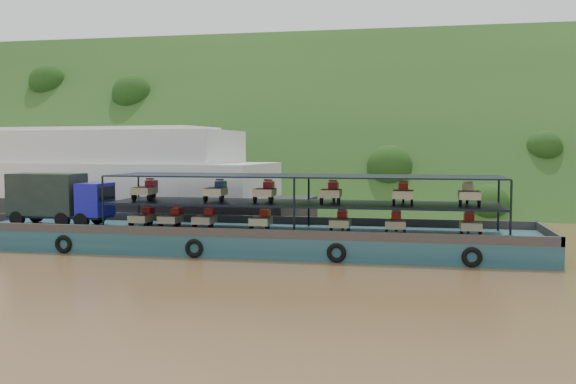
# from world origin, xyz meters

# --- Properties ---
(ground) EXTENTS (160.00, 160.00, 0.00)m
(ground) POSITION_xyz_m (0.00, 0.00, 0.00)
(ground) COLOR brown
(ground) RESTS_ON ground
(hillside) EXTENTS (140.00, 39.60, 39.60)m
(hillside) POSITION_xyz_m (0.00, 36.00, 0.00)
(hillside) COLOR #1C3714
(hillside) RESTS_ON ground
(cargo_barge) EXTENTS (35.00, 7.18, 4.54)m
(cargo_barge) POSITION_xyz_m (-4.68, -1.65, 1.12)
(cargo_barge) COLOR #144049
(cargo_barge) RESTS_ON ground
(passenger_ferry) EXTENTS (39.10, 13.53, 7.76)m
(passenger_ferry) POSITION_xyz_m (-20.84, 8.82, 3.36)
(passenger_ferry) COLOR black
(passenger_ferry) RESTS_ON ground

